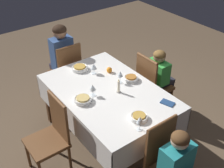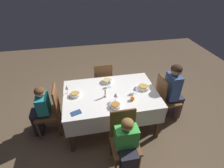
{
  "view_description": "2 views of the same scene",
  "coord_description": "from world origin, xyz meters",
  "px_view_note": "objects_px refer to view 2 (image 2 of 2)",
  "views": [
    {
      "loc": [
        2.13,
        -1.52,
        2.6
      ],
      "look_at": [
        0.08,
        -0.0,
        0.86
      ],
      "focal_mm": 45.0,
      "sensor_mm": 36.0,
      "label": 1
    },
    {
      "loc": [
        0.43,
        2.29,
        2.52
      ],
      "look_at": [
        -0.04,
        -0.1,
        0.84
      ],
      "focal_mm": 28.0,
      "sensor_mm": 36.0,
      "label": 2
    }
  ],
  "objects_px": {
    "person_child_green": "(127,147)",
    "bowl_north": "(115,105)",
    "bowl_west": "(143,87)",
    "bowl_east": "(75,94)",
    "person_child_teal": "(40,109)",
    "dining_table": "(111,97)",
    "chair_east": "(51,109)",
    "chair_south": "(103,81)",
    "person_adult_denim": "(174,89)",
    "wine_glass_west": "(135,88)",
    "wine_glass_east": "(67,87)",
    "chair_west": "(165,97)",
    "orange_fruit": "(133,98)",
    "candle_centerpiece": "(105,93)",
    "wine_glass_south": "(110,82)",
    "chair_north": "(124,138)",
    "napkin_red_folded": "(76,113)",
    "bowl_south": "(107,81)",
    "wine_glass_north": "(116,95)"
  },
  "relations": [
    {
      "from": "bowl_south",
      "to": "chair_west",
      "type": "bearing_deg",
      "value": 161.25
    },
    {
      "from": "wine_glass_north",
      "to": "wine_glass_south",
      "type": "xyz_separation_m",
      "value": [
        0.02,
        -0.4,
        -0.01
      ]
    },
    {
      "from": "person_child_green",
      "to": "wine_glass_north",
      "type": "bearing_deg",
      "value": 90.55
    },
    {
      "from": "orange_fruit",
      "to": "napkin_red_folded",
      "type": "distance_m",
      "value": 0.9
    },
    {
      "from": "person_child_teal",
      "to": "chair_south",
      "type": "bearing_deg",
      "value": 121.26
    },
    {
      "from": "bowl_west",
      "to": "wine_glass_south",
      "type": "xyz_separation_m",
      "value": [
        0.56,
        -0.17,
        0.07
      ]
    },
    {
      "from": "person_child_green",
      "to": "person_child_teal",
      "type": "bearing_deg",
      "value": 141.71
    },
    {
      "from": "wine_glass_east",
      "to": "bowl_south",
      "type": "xyz_separation_m",
      "value": [
        -0.69,
        -0.2,
        -0.09
      ]
    },
    {
      "from": "candle_centerpiece",
      "to": "chair_east",
      "type": "bearing_deg",
      "value": -8.05
    },
    {
      "from": "chair_north",
      "to": "person_child_teal",
      "type": "bearing_deg",
      "value": 146.86
    },
    {
      "from": "chair_south",
      "to": "person_child_teal",
      "type": "bearing_deg",
      "value": 31.26
    },
    {
      "from": "chair_west",
      "to": "orange_fruit",
      "type": "relative_size",
      "value": 13.01
    },
    {
      "from": "chair_west",
      "to": "bowl_east",
      "type": "bearing_deg",
      "value": 88.1
    },
    {
      "from": "wine_glass_west",
      "to": "wine_glass_east",
      "type": "height_order",
      "value": "wine_glass_east"
    },
    {
      "from": "person_child_teal",
      "to": "wine_glass_south",
      "type": "relative_size",
      "value": 6.61
    },
    {
      "from": "wine_glass_east",
      "to": "bowl_south",
      "type": "bearing_deg",
      "value": -163.93
    },
    {
      "from": "person_adult_denim",
      "to": "wine_glass_west",
      "type": "xyz_separation_m",
      "value": [
        0.77,
        0.06,
        0.18
      ]
    },
    {
      "from": "bowl_west",
      "to": "bowl_north",
      "type": "xyz_separation_m",
      "value": [
        0.58,
        0.37,
        0.0
      ]
    },
    {
      "from": "dining_table",
      "to": "wine_glass_north",
      "type": "distance_m",
      "value": 0.3
    },
    {
      "from": "person_adult_denim",
      "to": "person_child_green",
      "type": "xyz_separation_m",
      "value": [
        1.12,
        0.91,
        -0.13
      ]
    },
    {
      "from": "candle_centerpiece",
      "to": "orange_fruit",
      "type": "distance_m",
      "value": 0.44
    },
    {
      "from": "chair_west",
      "to": "wine_glass_south",
      "type": "bearing_deg",
      "value": 78.58
    },
    {
      "from": "bowl_west",
      "to": "bowl_east",
      "type": "relative_size",
      "value": 1.15
    },
    {
      "from": "wine_glass_west",
      "to": "wine_glass_south",
      "type": "relative_size",
      "value": 0.96
    },
    {
      "from": "candle_centerpiece",
      "to": "wine_glass_south",
      "type": "bearing_deg",
      "value": -114.47
    },
    {
      "from": "bowl_north",
      "to": "chair_west",
      "type": "bearing_deg",
      "value": -161.65
    },
    {
      "from": "bowl_west",
      "to": "orange_fruit",
      "type": "relative_size",
      "value": 2.87
    },
    {
      "from": "chair_north",
      "to": "candle_centerpiece",
      "type": "bearing_deg",
      "value": 102.78
    },
    {
      "from": "dining_table",
      "to": "wine_glass_north",
      "type": "bearing_deg",
      "value": 101.41
    },
    {
      "from": "chair_east",
      "to": "wine_glass_south",
      "type": "height_order",
      "value": "chair_east"
    },
    {
      "from": "chair_west",
      "to": "person_adult_denim",
      "type": "distance_m",
      "value": 0.22
    },
    {
      "from": "chair_west",
      "to": "candle_centerpiece",
      "type": "relative_size",
      "value": 5.36
    },
    {
      "from": "person_child_teal",
      "to": "dining_table",
      "type": "bearing_deg",
      "value": 87.51
    },
    {
      "from": "wine_glass_west",
      "to": "wine_glass_east",
      "type": "xyz_separation_m",
      "value": [
        1.1,
        -0.21,
        0.02
      ]
    },
    {
      "from": "chair_south",
      "to": "person_child_green",
      "type": "bearing_deg",
      "value": 92.6
    },
    {
      "from": "dining_table",
      "to": "chair_east",
      "type": "distance_m",
      "value": 1.03
    },
    {
      "from": "bowl_south",
      "to": "candle_centerpiece",
      "type": "distance_m",
      "value": 0.43
    },
    {
      "from": "wine_glass_east",
      "to": "bowl_north",
      "type": "bearing_deg",
      "value": 145.29
    },
    {
      "from": "bowl_west",
      "to": "orange_fruit",
      "type": "bearing_deg",
      "value": 44.28
    },
    {
      "from": "chair_west",
      "to": "chair_east",
      "type": "distance_m",
      "value": 2.03
    },
    {
      "from": "person_child_teal",
      "to": "bowl_west",
      "type": "xyz_separation_m",
      "value": [
        -1.76,
        0.03,
        0.24
      ]
    },
    {
      "from": "orange_fruit",
      "to": "chair_east",
      "type": "bearing_deg",
      "value": -12.68
    },
    {
      "from": "chair_north",
      "to": "bowl_south",
      "type": "bearing_deg",
      "value": 93.28
    },
    {
      "from": "dining_table",
      "to": "person_child_teal",
      "type": "relative_size",
      "value": 1.65
    },
    {
      "from": "wine_glass_east",
      "to": "wine_glass_north",
      "type": "bearing_deg",
      "value": 154.98
    },
    {
      "from": "chair_north",
      "to": "napkin_red_folded",
      "type": "relative_size",
      "value": 5.61
    },
    {
      "from": "chair_north",
      "to": "chair_south",
      "type": "relative_size",
      "value": 1.0
    },
    {
      "from": "chair_north",
      "to": "person_child_green",
      "type": "relative_size",
      "value": 0.97
    },
    {
      "from": "person_adult_denim",
      "to": "bowl_north",
      "type": "bearing_deg",
      "value": 106.1
    },
    {
      "from": "person_child_green",
      "to": "bowl_north",
      "type": "bearing_deg",
      "value": 95.19
    }
  ]
}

